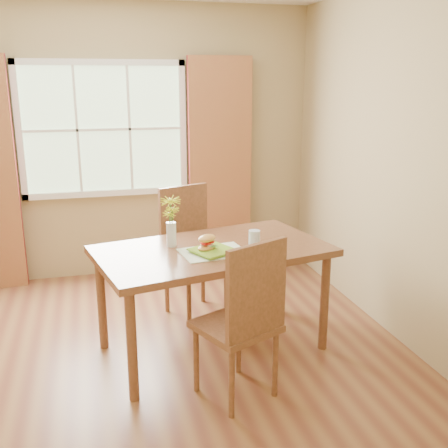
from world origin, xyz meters
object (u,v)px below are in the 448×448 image
croissant_sandwich (207,243)px  water_glass (254,239)px  chair_near (245,315)px  chair_far (190,245)px  dining_table (213,258)px  flower_vase (171,217)px

croissant_sandwich → water_glass: 0.36m
chair_near → chair_far: bearing=68.7°
chair_near → water_glass: (0.26, 0.64, 0.27)m
dining_table → chair_far: 0.72m
chair_near → croissant_sandwich: bearing=75.4°
chair_near → chair_far: chair_far is taller
croissant_sandwich → flower_vase: bearing=99.9°
flower_vase → dining_table: bearing=-21.8°
water_glass → flower_vase: flower_vase is taller
chair_far → water_glass: chair_far is taller
water_glass → flower_vase: size_ratio=0.34×
dining_table → chair_near: 0.72m
dining_table → water_glass: 0.33m
chair_far → flower_vase: bearing=-132.6°
dining_table → chair_far: bearing=80.5°
dining_table → flower_vase: size_ratio=4.91×
chair_far → flower_vase: size_ratio=3.02×
dining_table → flower_vase: flower_vase is taller
chair_far → water_glass: size_ratio=8.82×
croissant_sandwich → dining_table: bearing=22.3°
chair_near → chair_far: size_ratio=0.97×
dining_table → water_glass: size_ratio=14.36×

